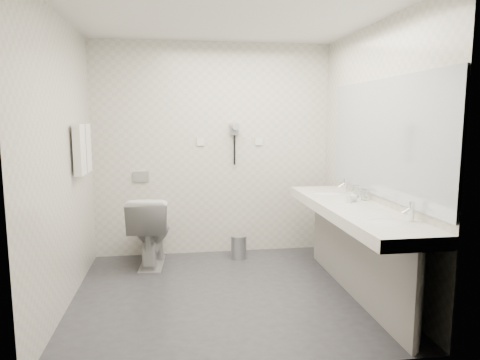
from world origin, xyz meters
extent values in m
plane|color=#2A2A2F|center=(0.00, 0.00, 0.00)|extent=(2.80, 2.80, 0.00)
plane|color=silver|center=(0.00, 0.00, 2.50)|extent=(2.80, 2.80, 0.00)
plane|color=beige|center=(0.00, 1.30, 1.25)|extent=(2.80, 0.00, 2.80)
plane|color=beige|center=(0.00, -1.30, 1.25)|extent=(2.80, 0.00, 2.80)
plane|color=beige|center=(-1.40, 0.00, 1.25)|extent=(0.00, 2.60, 2.60)
plane|color=beige|center=(1.40, 0.00, 1.25)|extent=(0.00, 2.60, 2.60)
cube|color=silver|center=(1.12, -0.20, 0.80)|extent=(0.55, 2.20, 0.10)
cube|color=gray|center=(1.15, -0.20, 0.38)|extent=(0.03, 2.15, 0.75)
cylinder|color=silver|center=(1.18, -1.24, 0.38)|extent=(0.06, 0.06, 0.75)
cylinder|color=silver|center=(1.18, 0.84, 0.38)|extent=(0.06, 0.06, 0.75)
cube|color=#B2BCC6|center=(1.39, -0.20, 1.45)|extent=(0.02, 2.20, 1.05)
ellipsoid|color=silver|center=(1.12, -0.85, 0.83)|extent=(0.40, 0.31, 0.05)
ellipsoid|color=silver|center=(1.12, 0.45, 0.83)|extent=(0.40, 0.31, 0.05)
cylinder|color=silver|center=(1.32, -0.85, 0.92)|extent=(0.04, 0.04, 0.15)
cylinder|color=silver|center=(1.32, 0.45, 0.92)|extent=(0.04, 0.04, 0.15)
imported|color=silver|center=(1.14, -0.09, 0.90)|extent=(0.06, 0.06, 0.10)
imported|color=silver|center=(1.21, -0.02, 0.90)|extent=(0.11, 0.11, 0.10)
cylinder|color=silver|center=(1.33, 0.01, 0.90)|extent=(0.06, 0.06, 0.11)
cylinder|color=silver|center=(1.33, 0.19, 0.91)|extent=(0.07, 0.07, 0.12)
imported|color=silver|center=(-0.74, 0.94, 0.39)|extent=(0.49, 0.80, 0.78)
cube|color=#B2B5BA|center=(-0.85, 1.29, 0.95)|extent=(0.18, 0.02, 0.12)
cylinder|color=#B2B5BA|center=(0.26, 1.00, 0.13)|extent=(0.20, 0.20, 0.26)
cylinder|color=#B2B5BA|center=(0.26, 1.00, 0.27)|extent=(0.18, 0.18, 0.02)
cylinder|color=silver|center=(-1.35, 0.55, 1.55)|extent=(0.02, 0.62, 0.02)
cube|color=silver|center=(-1.34, 0.41, 1.33)|extent=(0.07, 0.24, 0.48)
cube|color=silver|center=(-1.34, 0.69, 1.33)|extent=(0.07, 0.24, 0.48)
cube|color=gray|center=(0.25, 1.27, 1.50)|extent=(0.10, 0.04, 0.14)
cylinder|color=gray|center=(0.25, 1.20, 1.53)|extent=(0.08, 0.14, 0.08)
cylinder|color=black|center=(0.25, 1.26, 1.25)|extent=(0.02, 0.02, 0.35)
cube|color=silver|center=(-0.15, 1.29, 1.35)|extent=(0.09, 0.02, 0.09)
cube|color=silver|center=(0.55, 1.29, 1.35)|extent=(0.09, 0.02, 0.09)
camera|label=1|loc=(-0.45, -3.86, 1.63)|focal=32.56mm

